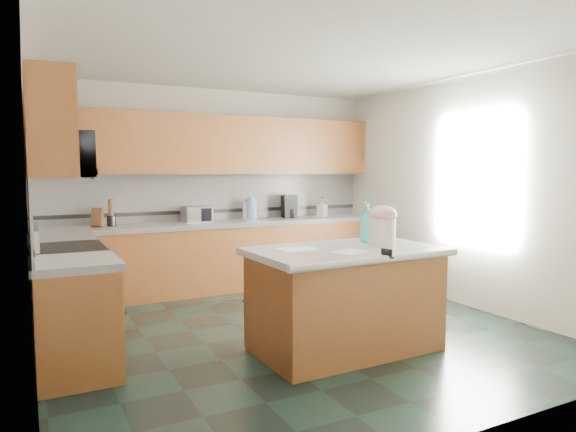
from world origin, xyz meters
TOP-DOWN VIEW (x-y plane):
  - floor at (0.00, 0.00)m, footprint 4.60×4.60m
  - ceiling at (0.00, 0.00)m, footprint 4.60×4.60m
  - wall_back at (0.00, 2.32)m, footprint 4.60×0.04m
  - wall_front at (0.00, -2.32)m, footprint 4.60×0.04m
  - wall_left at (-2.32, 0.00)m, footprint 0.04×4.60m
  - wall_right at (2.32, 0.00)m, footprint 0.04×4.60m
  - back_base_cab at (0.00, 2.00)m, footprint 4.60×0.60m
  - back_countertop at (0.00, 2.00)m, footprint 4.60×0.64m
  - back_upper_cab at (0.00, 2.13)m, footprint 4.60×0.33m
  - back_backsplash at (0.00, 2.29)m, footprint 4.60×0.02m
  - back_accent_band at (0.00, 2.28)m, footprint 4.60×0.01m
  - left_base_cab_rear at (-2.00, 1.29)m, footprint 0.60×0.82m
  - left_counter_rear at (-2.00, 1.29)m, footprint 0.64×0.82m
  - left_base_cab_front at (-2.00, -0.24)m, footprint 0.60×0.72m
  - left_counter_front at (-2.00, -0.24)m, footprint 0.64×0.72m
  - left_backsplash at (-2.29, 0.55)m, footprint 0.02×2.30m
  - left_accent_band at (-2.28, 0.55)m, footprint 0.01×2.30m
  - left_upper_cab_rear at (-2.13, 1.42)m, footprint 0.33×1.09m
  - left_upper_cab_front at (-2.13, -0.24)m, footprint 0.33×0.72m
  - range_body at (-2.00, 0.50)m, footprint 0.60×0.76m
  - range_oven_door at (-1.71, 0.50)m, footprint 0.02×0.68m
  - range_cooktop at (-2.00, 0.50)m, footprint 0.62×0.78m
  - range_handle at (-1.68, 0.50)m, footprint 0.02×0.66m
  - range_backguard at (-2.26, 0.50)m, footprint 0.06×0.76m
  - microwave at (-2.00, 0.50)m, footprint 0.50×0.73m
  - island_base at (0.18, -0.70)m, footprint 1.59×0.94m
  - island_top at (0.18, -0.70)m, footprint 1.69×1.04m
  - island_bullnose at (0.18, -1.20)m, footprint 1.67×0.10m
  - treat_jar at (0.54, -0.76)m, footprint 0.31×0.31m
  - treat_jar_lid at (0.54, -0.76)m, footprint 0.26×0.26m
  - treat_jar_knob at (0.54, -0.76)m, footprint 0.09×0.03m
  - treat_jar_knob_end_l at (0.50, -0.76)m, footprint 0.05×0.05m
  - treat_jar_knob_end_r at (0.58, -0.76)m, footprint 0.05×0.05m
  - soap_bottle_island at (0.57, -0.49)m, footprint 0.20×0.20m
  - paper_sheet_a at (0.09, -0.90)m, footprint 0.35×0.31m
  - paper_sheet_b at (-0.23, -0.58)m, footprint 0.33×0.25m
  - clamp_body at (0.26, -1.18)m, footprint 0.05×0.10m
  - clamp_handle at (0.26, -1.23)m, footprint 0.01×0.06m
  - knife_block at (-1.55, 2.05)m, footprint 0.18×0.20m
  - utensil_crock at (-1.39, 2.08)m, footprint 0.11×0.11m
  - utensil_bundle at (-1.39, 2.08)m, footprint 0.06×0.06m
  - toaster_oven at (-0.32, 2.05)m, footprint 0.38×0.27m
  - toaster_oven_door at (-0.32, 1.93)m, footprint 0.32×0.01m
  - paper_towel at (0.40, 2.10)m, footprint 0.11×0.11m
  - paper_towel_base at (0.40, 2.10)m, footprint 0.16×0.16m
  - water_jug at (0.46, 2.06)m, footprint 0.17×0.17m
  - water_jug_neck at (0.46, 2.06)m, footprint 0.08×0.08m
  - coffee_maker at (1.06, 2.08)m, footprint 0.23×0.24m
  - coffee_carafe at (1.06, 2.03)m, footprint 0.13×0.13m
  - soap_bottle_back at (1.60, 2.05)m, footprint 0.15×0.16m
  - soap_back_cap at (1.60, 2.05)m, footprint 0.02×0.02m
  - window_light_proxy at (2.29, -0.20)m, footprint 0.02×1.40m

SIDE VIEW (x-z plane):
  - floor at x=0.00m, z-range 0.00..0.00m
  - range_oven_door at x=-1.71m, z-range 0.12..0.68m
  - back_base_cab at x=0.00m, z-range 0.00..0.86m
  - left_base_cab_rear at x=-2.00m, z-range 0.00..0.86m
  - left_base_cab_front at x=-2.00m, z-range 0.00..0.86m
  - island_base at x=0.18m, z-range 0.00..0.86m
  - range_body at x=-2.00m, z-range 0.00..0.88m
  - range_handle at x=-1.68m, z-range 0.77..0.79m
  - back_countertop at x=0.00m, z-range 0.86..0.92m
  - left_counter_rear at x=-2.00m, z-range 0.86..0.92m
  - left_counter_front at x=-2.00m, z-range 0.86..0.92m
  - island_top at x=0.18m, z-range 0.86..0.92m
  - island_bullnose at x=0.18m, z-range 0.86..0.92m
  - range_cooktop at x=-2.00m, z-range 0.88..0.92m
  - clamp_handle at x=0.26m, z-range 0.90..0.92m
  - paper_sheet_a at x=0.09m, z-range 0.92..0.92m
  - paper_sheet_b at x=-0.23m, z-range 0.92..0.92m
  - paper_towel_base at x=0.40m, z-range 0.92..0.93m
  - clamp_body at x=0.26m, z-range 0.89..0.97m
  - utensil_crock at x=-1.39m, z-range 0.92..1.05m
  - coffee_carafe at x=1.06m, z-range 0.92..1.05m
  - range_backguard at x=-2.26m, z-range 0.93..1.11m
  - toaster_oven at x=-0.32m, z-range 0.92..1.13m
  - toaster_oven_door at x=-0.32m, z-range 0.94..1.11m
  - knife_block at x=-1.55m, z-range 0.91..1.15m
  - back_accent_band at x=0.00m, z-range 1.02..1.06m
  - left_accent_band at x=-2.28m, z-range 1.02..1.06m
  - paper_towel at x=0.40m, z-range 0.92..1.16m
  - treat_jar at x=0.54m, z-range 0.92..1.17m
  - soap_bottle_back at x=1.60m, z-range 0.92..1.18m
  - water_jug at x=0.46m, z-range 0.92..1.20m
  - coffee_maker at x=1.06m, z-range 0.92..1.25m
  - soap_bottle_island at x=0.57m, z-range 0.92..1.30m
  - utensil_bundle at x=-1.39m, z-range 1.05..1.25m
  - soap_back_cap at x=1.60m, z-range 1.18..1.21m
  - treat_jar_lid at x=0.54m, z-range 1.13..1.29m
  - water_jug_neck at x=0.46m, z-range 1.20..1.24m
  - back_backsplash at x=0.00m, z-range 0.92..1.55m
  - left_backsplash at x=-2.29m, z-range 0.92..1.55m
  - treat_jar_knob at x=0.54m, z-range 1.25..1.28m
  - treat_jar_knob_end_l at x=0.50m, z-range 1.24..1.29m
  - treat_jar_knob_end_r at x=0.58m, z-range 1.24..1.29m
  - wall_back at x=0.00m, z-range 0.00..2.70m
  - wall_front at x=0.00m, z-range 0.00..2.70m
  - wall_left at x=-2.32m, z-range 0.00..2.70m
  - wall_right at x=2.32m, z-range 0.00..2.70m
  - window_light_proxy at x=2.29m, z-range 0.95..2.05m
  - microwave at x=-2.00m, z-range 1.53..1.94m
  - back_upper_cab at x=0.00m, z-range 1.55..2.33m
  - left_upper_cab_rear at x=-2.13m, z-range 1.55..2.33m
  - left_upper_cab_front at x=-2.13m, z-range 1.55..2.33m
  - ceiling at x=0.00m, z-range 2.70..2.70m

